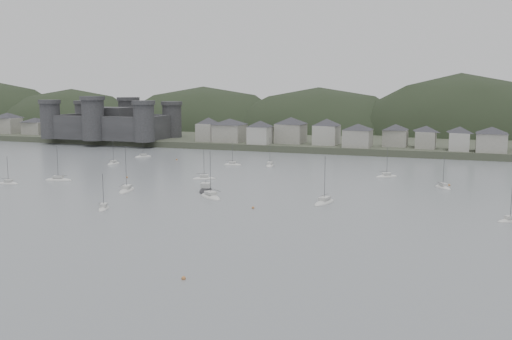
% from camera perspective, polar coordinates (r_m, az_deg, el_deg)
% --- Properties ---
extents(ground, '(900.00, 900.00, 0.00)m').
position_cam_1_polar(ground, '(96.77, -15.93, -9.49)').
color(ground, slate).
rests_on(ground, ground).
extents(far_shore_land, '(900.00, 250.00, 3.00)m').
position_cam_1_polar(far_shore_land, '(374.00, 11.88, 3.82)').
color(far_shore_land, '#383D2D').
rests_on(far_shore_land, ground).
extents(forested_ridge, '(851.55, 103.94, 102.57)m').
position_cam_1_polar(forested_ridge, '(349.28, 11.97, 1.41)').
color(forested_ridge, black).
rests_on(forested_ridge, ground).
extents(castle, '(66.00, 43.00, 20.00)m').
position_cam_1_polar(castle, '(308.96, -14.26, 4.62)').
color(castle, '#313033').
rests_on(castle, far_shore_land).
extents(waterfront_town, '(451.48, 28.46, 12.92)m').
position_cam_1_polar(waterfront_town, '(258.03, 19.32, 3.24)').
color(waterfront_town, gray).
rests_on(waterfront_town, far_shore_land).
extents(sailboat_lead, '(5.99, 7.43, 10.07)m').
position_cam_1_polar(sailboat_lead, '(174.71, 18.22, -1.67)').
color(sailboat_lead, silver).
rests_on(sailboat_lead, ground).
extents(moored_fleet, '(212.10, 160.14, 13.41)m').
position_cam_1_polar(moored_fleet, '(152.50, -5.86, -2.70)').
color(moored_fleet, silver).
rests_on(moored_fleet, ground).
extents(motor_launch_far, '(5.48, 9.64, 4.15)m').
position_cam_1_polar(motor_launch_far, '(161.65, -5.06, -2.03)').
color(motor_launch_far, black).
rests_on(motor_launch_far, ground).
extents(mooring_buoys, '(168.20, 129.70, 0.70)m').
position_cam_1_polar(mooring_buoys, '(154.91, -2.59, -2.50)').
color(mooring_buoys, '#B0703A').
rests_on(mooring_buoys, ground).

